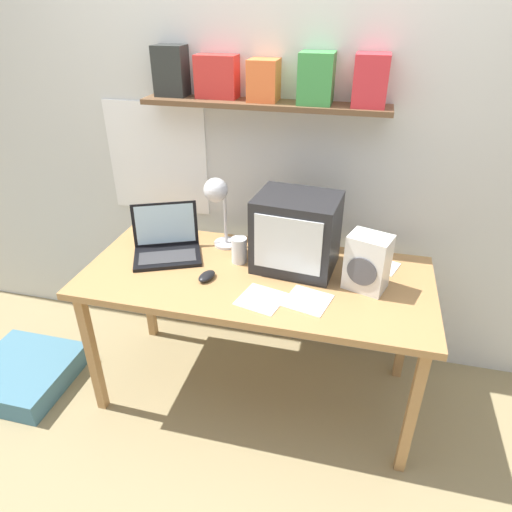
{
  "coord_description": "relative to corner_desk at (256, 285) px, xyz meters",
  "views": [
    {
      "loc": [
        0.45,
        -1.79,
        1.91
      ],
      "look_at": [
        0.0,
        0.0,
        0.86
      ],
      "focal_mm": 32.0,
      "sensor_mm": 36.0,
      "label": 1
    }
  ],
  "objects": [
    {
      "name": "ground_plane",
      "position": [
        0.0,
        0.0,
        -0.69
      ],
      "size": [
        12.0,
        12.0,
        0.0
      ],
      "primitive_type": "plane",
      "color": "#95845B"
    },
    {
      "name": "back_wall",
      "position": [
        -0.0,
        0.51,
        0.61
      ],
      "size": [
        5.6,
        0.24,
        2.6
      ],
      "color": "silver",
      "rests_on": "ground_plane"
    },
    {
      "name": "corner_desk",
      "position": [
        0.0,
        0.0,
        0.0
      ],
      "size": [
        1.65,
        0.75,
        0.76
      ],
      "color": "#AD7D49",
      "rests_on": "ground_plane"
    },
    {
      "name": "crt_monitor",
      "position": [
        0.17,
        0.12,
        0.24
      ],
      "size": [
        0.41,
        0.34,
        0.36
      ],
      "rotation": [
        0.0,
        0.0,
        -0.1
      ],
      "color": "#232326",
      "rests_on": "corner_desk"
    },
    {
      "name": "laptop",
      "position": [
        -0.49,
        0.09,
        0.12
      ],
      "size": [
        0.41,
        0.38,
        0.24
      ],
      "rotation": [
        0.0,
        0.0,
        0.42
      ],
      "color": "black",
      "rests_on": "corner_desk"
    },
    {
      "name": "desk_lamp",
      "position": [
        -0.24,
        0.2,
        0.35
      ],
      "size": [
        0.15,
        0.19,
        0.39
      ],
      "rotation": [
        0.0,
        0.0,
        -0.31
      ],
      "color": "silver",
      "rests_on": "corner_desk"
    },
    {
      "name": "juice_glass",
      "position": [
        -0.11,
        0.1,
        0.12
      ],
      "size": [
        0.08,
        0.08,
        0.13
      ],
      "color": "white",
      "rests_on": "corner_desk"
    },
    {
      "name": "space_heater",
      "position": [
        0.51,
        0.01,
        0.19
      ],
      "size": [
        0.21,
        0.18,
        0.26
      ],
      "rotation": [
        0.0,
        0.0,
        -0.32
      ],
      "color": "silver",
      "rests_on": "corner_desk"
    },
    {
      "name": "computer_mouse",
      "position": [
        -0.21,
        -0.1,
        0.08
      ],
      "size": [
        0.09,
        0.12,
        0.03
      ],
      "rotation": [
        0.0,
        0.0,
        -0.26
      ],
      "color": "black",
      "rests_on": "corner_desk"
    },
    {
      "name": "loose_paper_near_monitor",
      "position": [
        0.53,
        0.24,
        0.06
      ],
      "size": [
        0.28,
        0.21,
        0.0
      ],
      "rotation": [
        0.0,
        0.0,
        -0.33
      ],
      "color": "white",
      "rests_on": "corner_desk"
    },
    {
      "name": "printed_handout",
      "position": [
        0.27,
        -0.16,
        0.06
      ],
      "size": [
        0.22,
        0.22,
        0.0
      ],
      "rotation": [
        0.0,
        0.0,
        -0.24
      ],
      "color": "white",
      "rests_on": "corner_desk"
    },
    {
      "name": "loose_paper_near_laptop",
      "position": [
        0.07,
        -0.2,
        0.06
      ],
      "size": [
        0.23,
        0.23,
        0.0
      ],
      "rotation": [
        0.0,
        0.0,
        -0.25
      ],
      "color": "white",
      "rests_on": "corner_desk"
    },
    {
      "name": "floor_cushion",
      "position": [
        -1.28,
        -0.26,
        -0.63
      ],
      "size": [
        0.52,
        0.52,
        0.13
      ],
      "color": "teal",
      "rests_on": "ground_plane"
    }
  ]
}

